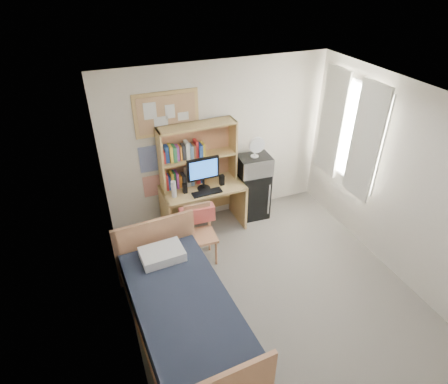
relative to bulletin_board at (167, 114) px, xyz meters
name	(u,v)px	position (x,y,z in m)	size (l,w,h in m)	color
floor	(274,298)	(0.78, -2.08, -1.93)	(3.60, 4.20, 0.02)	gray
ceiling	(294,108)	(0.78, -2.08, 0.68)	(3.60, 4.20, 0.02)	silver
wall_back	(218,144)	(0.78, 0.02, -0.62)	(3.60, 0.04, 2.60)	silver
wall_left	(122,258)	(-1.02, -2.08, -0.62)	(0.04, 4.20, 2.60)	silver
wall_right	(407,188)	(2.58, -2.08, -0.62)	(0.04, 4.20, 2.60)	silver
window_unit	(349,132)	(2.53, -0.88, -0.32)	(0.10, 1.40, 1.70)	white
curtain_left	(365,143)	(2.50, -1.28, -0.32)	(0.04, 0.55, 1.70)	white
curtain_right	(332,122)	(2.50, -0.48, -0.32)	(0.04, 0.55, 1.70)	white
bulletin_board	(167,114)	(0.00, 0.00, 0.00)	(0.94, 0.03, 0.64)	tan
poster_wave	(149,159)	(-0.32, 0.01, -0.67)	(0.30, 0.01, 0.42)	#243B92
poster_japan	(152,186)	(-0.32, 0.01, -1.14)	(0.28, 0.01, 0.36)	red
desk	(203,208)	(0.39, -0.32, -1.52)	(1.27, 0.63, 0.79)	tan
desk_chair	(202,236)	(0.13, -1.04, -1.48)	(0.44, 0.44, 0.88)	tan
mini_fridge	(252,193)	(1.29, -0.25, -1.51)	(0.48, 0.48, 0.82)	black
bed	(184,317)	(-0.47, -2.18, -1.63)	(1.05, 2.11, 0.58)	#191F2E
hutch	(198,155)	(0.39, -0.17, -0.64)	(1.18, 0.30, 0.97)	tan
monitor	(203,174)	(0.39, -0.38, -0.86)	(0.50, 0.04, 0.53)	black
keyboard	(207,193)	(0.40, -0.52, -1.11)	(0.46, 0.14, 0.02)	black
speaker_left	(185,188)	(0.09, -0.39, -1.05)	(0.06, 0.06, 0.15)	black
speaker_right	(222,180)	(0.69, -0.37, -1.04)	(0.07, 0.07, 0.17)	black
water_bottle	(174,189)	(-0.08, -0.44, -1.00)	(0.08, 0.08, 0.26)	white
hoodie	(197,214)	(0.13, -0.84, -1.24)	(0.50, 0.15, 0.24)	#DF5D55
microwave	(254,165)	(1.29, -0.27, -0.95)	(0.51, 0.39, 0.30)	silver
desk_fan	(255,148)	(1.29, -0.27, -0.64)	(0.25, 0.25, 0.32)	white
pillow	(162,254)	(-0.52, -1.44, -1.28)	(0.53, 0.37, 0.13)	white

